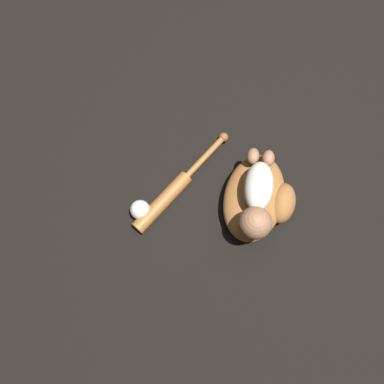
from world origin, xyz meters
name	(u,v)px	position (x,y,z in m)	size (l,w,h in m)	color
ground_plane	(263,210)	(0.00, 0.00, 0.00)	(6.00, 6.00, 0.00)	black
baseball_glove	(259,198)	(-0.03, -0.02, 0.05)	(0.41, 0.34, 0.11)	#935B2D
baby_figure	(258,198)	(0.00, -0.05, 0.16)	(0.35, 0.19, 0.11)	silver
baseball_bat	(172,192)	(-0.12, -0.33, 0.03)	(0.36, 0.42, 0.05)	#9E602D
baseball	(140,210)	(-0.06, -0.46, 0.04)	(0.07, 0.07, 0.07)	silver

